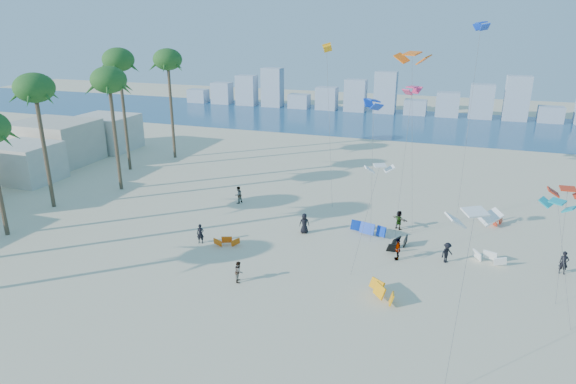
% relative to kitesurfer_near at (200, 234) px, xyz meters
% --- Properties ---
extents(ground, '(220.00, 220.00, 0.00)m').
position_rel_kitesurfer_near_xyz_m(ground, '(3.97, -13.10, -0.86)').
color(ground, beige).
rests_on(ground, ground).
extents(ocean, '(220.00, 220.00, 0.00)m').
position_rel_kitesurfer_near_xyz_m(ocean, '(3.97, 58.90, -0.85)').
color(ocean, navy).
rests_on(ocean, ground).
extents(kitesurfer_near, '(0.71, 0.56, 1.72)m').
position_rel_kitesurfer_near_xyz_m(kitesurfer_near, '(0.00, 0.00, 0.00)').
color(kitesurfer_near, black).
rests_on(kitesurfer_near, ground).
extents(kitesurfer_mid, '(0.84, 0.94, 1.59)m').
position_rel_kitesurfer_near_xyz_m(kitesurfer_mid, '(5.87, -4.97, -0.06)').
color(kitesurfer_mid, gray).
rests_on(kitesurfer_mid, ground).
extents(kitesurfers_far, '(30.43, 8.82, 1.87)m').
position_rel_kitesurfer_near_xyz_m(kitesurfers_far, '(13.46, 6.01, 0.04)').
color(kitesurfers_far, black).
rests_on(kitesurfers_far, ground).
extents(grounded_kites, '(24.37, 19.85, 1.09)m').
position_rel_kitesurfer_near_xyz_m(grounded_kites, '(16.10, 4.06, -0.40)').
color(grounded_kites, '#F8620D').
rests_on(grounded_kites, ground).
extents(flying_kites, '(27.08, 32.30, 18.54)m').
position_rel_kitesurfer_near_xyz_m(flying_kites, '(17.99, 8.83, 11.28)').
color(flying_kites, white).
rests_on(flying_kites, ground).
extents(palm_row, '(7.66, 44.80, 15.57)m').
position_rel_kitesurfer_near_xyz_m(palm_row, '(-17.58, 3.09, 11.08)').
color(palm_row, brown).
rests_on(palm_row, ground).
extents(beachfront_buildings, '(11.50, 43.00, 6.00)m').
position_rel_kitesurfer_near_xyz_m(beachfront_buildings, '(-29.72, 7.72, 1.81)').
color(beachfront_buildings, beige).
rests_on(beachfront_buildings, ground).
extents(distant_skyline, '(85.00, 3.00, 8.40)m').
position_rel_kitesurfer_near_xyz_m(distant_skyline, '(2.78, 68.90, 2.23)').
color(distant_skyline, '#9EADBF').
rests_on(distant_skyline, ground).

